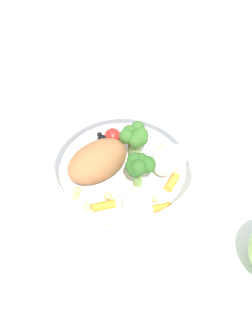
% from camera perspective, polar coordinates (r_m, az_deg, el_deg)
% --- Properties ---
extents(ground_plane, '(2.40, 2.40, 0.00)m').
position_cam_1_polar(ground_plane, '(0.54, -1.23, -1.69)').
color(ground_plane, white).
extents(food_container, '(0.20, 0.20, 0.07)m').
position_cam_1_polar(food_container, '(0.51, 0.24, 0.14)').
color(food_container, white).
rests_on(food_container, ground_plane).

